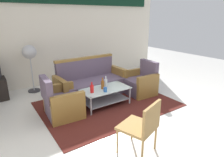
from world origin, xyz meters
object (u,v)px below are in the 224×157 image
object	(u,v)px
couch	(91,84)
armchair_left	(62,103)
armchair_right	(140,83)
wicker_chair	(143,124)
bottle_red	(92,89)
bottle_brown	(103,85)
coffee_table	(105,94)
cup	(105,90)
pedestal_fan	(30,55)
bottle_clear	(106,83)

from	to	relation	value
couch	armchair_left	xyz separation A→B (m)	(-1.02, -0.63, -0.03)
armchair_right	wicker_chair	xyz separation A→B (m)	(-1.58, -1.80, 0.21)
couch	bottle_red	xyz separation A→B (m)	(-0.37, -0.74, 0.18)
bottle_brown	coffee_table	bearing A→B (deg)	-12.59
bottle_brown	wicker_chair	xyz separation A→B (m)	(-0.38, -1.73, -0.01)
couch	coffee_table	bearing A→B (deg)	86.85
couch	armchair_left	distance (m)	1.19
cup	bottle_brown	bearing A→B (deg)	75.36
couch	cup	distance (m)	0.88
armchair_right	pedestal_fan	world-z (taller)	pedestal_fan
coffee_table	pedestal_fan	bearing A→B (deg)	122.19
bottle_brown	armchair_left	bearing A→B (deg)	176.70
armchair_left	cup	world-z (taller)	armchair_left
armchair_right	bottle_red	bearing A→B (deg)	97.02
armchair_right	armchair_left	bearing A→B (deg)	92.56
bottle_clear	cup	xyz separation A→B (m)	(-0.16, -0.23, -0.05)
armchair_left	bottle_clear	xyz separation A→B (m)	(1.06, -0.01, 0.22)
couch	coffee_table	xyz separation A→B (m)	(-0.01, -0.69, -0.04)
bottle_brown	bottle_red	world-z (taller)	bottle_brown
pedestal_fan	wicker_chair	bearing A→B (deg)	-78.53
coffee_table	cup	world-z (taller)	cup
bottle_red	wicker_chair	bearing A→B (deg)	-92.55
bottle_red	bottle_brown	bearing A→B (deg)	10.83
armchair_left	cup	distance (m)	0.95
armchair_right	bottle_red	world-z (taller)	armchair_right
cup	wicker_chair	world-z (taller)	wicker_chair
armchair_right	coffee_table	size ratio (longest dim) A/B	0.77
armchair_left	wicker_chair	distance (m)	1.88
couch	armchair_right	world-z (taller)	couch
wicker_chair	bottle_clear	bearing A→B (deg)	55.46
armchair_left	coffee_table	world-z (taller)	armchair_left
bottle_red	pedestal_fan	distance (m)	2.11
coffee_table	bottle_clear	distance (m)	0.25
bottle_red	pedestal_fan	world-z (taller)	pedestal_fan
pedestal_fan	wicker_chair	size ratio (longest dim) A/B	1.51
bottle_clear	cup	bearing A→B (deg)	-124.89
couch	armchair_right	bearing A→B (deg)	149.47
bottle_brown	bottle_red	size ratio (longest dim) A/B	1.13
wicker_chair	armchair_right	bearing A→B (deg)	29.65
armchair_left	wicker_chair	size ratio (longest dim) A/B	1.01
coffee_table	bottle_brown	size ratio (longest dim) A/B	4.21
armchair_left	bottle_clear	size ratio (longest dim) A/B	3.18
cup	pedestal_fan	distance (m)	2.33
couch	bottle_clear	distance (m)	0.66
bottle_brown	armchair_right	bearing A→B (deg)	3.31
armchair_left	couch	bearing A→B (deg)	125.23
bottle_brown	bottle_clear	world-z (taller)	bottle_clear
couch	bottle_brown	size ratio (longest dim) A/B	6.97
couch	pedestal_fan	bearing A→B (deg)	-46.40
armchair_left	bottle_clear	distance (m)	1.08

